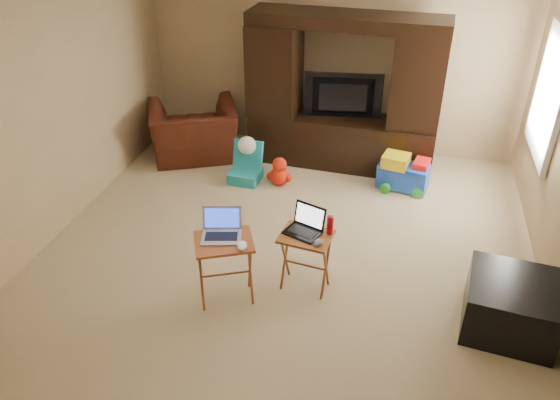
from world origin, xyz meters
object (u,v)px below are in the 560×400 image
(laptop_left, at_px, (221,227))
(mouse_right, at_px, (318,243))
(television, at_px, (343,98))
(child_rocker, at_px, (245,163))
(mouse_left, at_px, (242,246))
(water_bottle, at_px, (330,225))
(entertainment_center, at_px, (344,94))
(plush_toy, at_px, (279,171))
(push_toy, at_px, (404,172))
(tray_table_left, at_px, (226,270))
(recliner, at_px, (194,132))
(laptop_right, at_px, (303,222))
(tray_table_right, at_px, (305,262))
(ottoman, at_px, (511,306))

(laptop_left, distance_m, mouse_right, 0.86)
(television, bearing_deg, laptop_left, 70.35)
(television, relative_size, child_rocker, 2.00)
(mouse_left, height_order, water_bottle, water_bottle)
(entertainment_center, bearing_deg, water_bottle, -81.48)
(television, xyz_separation_m, plush_toy, (-0.65, -0.72, -0.76))
(entertainment_center, height_order, mouse_right, entertainment_center)
(mouse_left, distance_m, mouse_right, 0.67)
(laptop_left, bearing_deg, water_bottle, 9.14)
(mouse_left, bearing_deg, water_bottle, 35.51)
(plush_toy, height_order, water_bottle, water_bottle)
(push_toy, xyz_separation_m, tray_table_left, (-1.47, -2.46, 0.10))
(entertainment_center, height_order, television, entertainment_center)
(recliner, xyz_separation_m, push_toy, (2.82, -0.22, -0.14))
(child_rocker, height_order, laptop_left, laptop_left)
(push_toy, distance_m, tray_table_left, 2.86)
(push_toy, bearing_deg, entertainment_center, 161.90)
(laptop_left, relative_size, laptop_right, 1.10)
(child_rocker, distance_m, plush_toy, 0.45)
(recliner, height_order, mouse_right, recliner)
(laptop_left, bearing_deg, mouse_right, -1.52)
(child_rocker, bearing_deg, plush_toy, 5.75)
(push_toy, relative_size, water_bottle, 3.33)
(recliner, relative_size, tray_table_right, 1.89)
(mouse_right, bearing_deg, child_rocker, 123.22)
(tray_table_left, distance_m, laptop_left, 0.45)
(recliner, relative_size, plush_toy, 3.01)
(ottoman, height_order, tray_table_right, tray_table_right)
(push_toy, bearing_deg, television, 164.20)
(plush_toy, xyz_separation_m, mouse_left, (0.23, -2.26, 0.50))
(television, bearing_deg, mouse_right, 86.86)
(plush_toy, relative_size, ottoman, 0.51)
(laptop_left, relative_size, mouse_left, 2.58)
(television, bearing_deg, push_toy, 145.31)
(tray_table_left, bearing_deg, child_rocker, 77.66)
(plush_toy, bearing_deg, tray_table_right, -69.16)
(tray_table_left, distance_m, tray_table_right, 0.74)
(mouse_right, distance_m, water_bottle, 0.22)
(recliner, bearing_deg, tray_table_right, 105.55)
(recliner, height_order, ottoman, recliner)
(child_rocker, relative_size, mouse_right, 4.11)
(child_rocker, xyz_separation_m, push_toy, (1.95, 0.29, -0.02))
(mouse_right, bearing_deg, laptop_left, -167.56)
(water_bottle, bearing_deg, mouse_right, -109.29)
(recliner, xyz_separation_m, ottoman, (3.83, -2.44, -0.13))
(ottoman, bearing_deg, television, 124.92)
(entertainment_center, relative_size, plush_toy, 6.43)
(laptop_left, distance_m, mouse_left, 0.26)
(entertainment_center, distance_m, mouse_right, 2.77)
(push_toy, relative_size, ottoman, 0.83)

